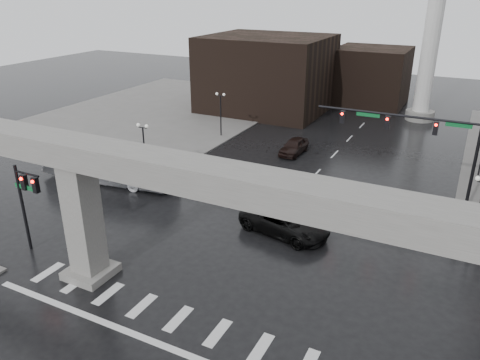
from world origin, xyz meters
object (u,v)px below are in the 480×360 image
(signal_mast_arm, at_px, (423,136))
(pickup_truck, at_px, (285,222))
(far_car, at_px, (294,146))
(city_bus, at_px, (108,162))

(signal_mast_arm, relative_size, pickup_truck, 1.85)
(signal_mast_arm, bearing_deg, far_car, 149.94)
(city_bus, bearing_deg, signal_mast_arm, -79.72)
(pickup_truck, distance_m, city_bus, 17.73)
(pickup_truck, xyz_separation_m, far_car, (-5.45, 16.14, -0.11))
(signal_mast_arm, distance_m, city_bus, 26.25)
(signal_mast_arm, height_order, pickup_truck, signal_mast_arm)
(signal_mast_arm, xyz_separation_m, city_bus, (-25.03, -6.80, -4.05))
(pickup_truck, bearing_deg, signal_mast_arm, -28.81)
(pickup_truck, distance_m, far_car, 17.03)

